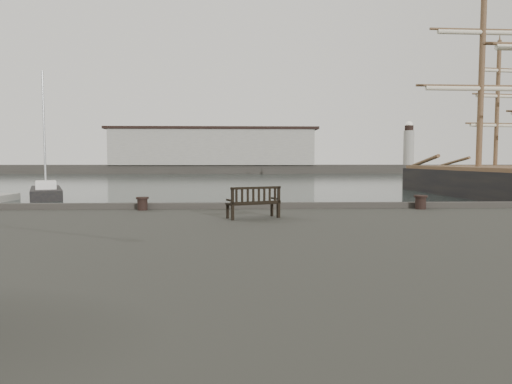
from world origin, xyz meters
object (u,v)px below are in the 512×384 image
bench (253,208)px  bollard_right (421,202)px  yacht_d (46,195)px  bollard_left (142,204)px

bench → bollard_right: size_ratio=3.45×
yacht_d → bollard_left: bearing=-84.8°
bollard_left → yacht_d: bearing=118.3°
bollard_left → yacht_d: 27.23m
bench → yacht_d: (-16.20, 25.96, -1.58)m
bench → bollard_left: bearing=127.0°
bench → yacht_d: yacht_d is taller
bollard_right → yacht_d: 32.16m
bollard_left → bollard_right: (8.52, 0.00, 0.01)m
bench → bollard_left: 3.87m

